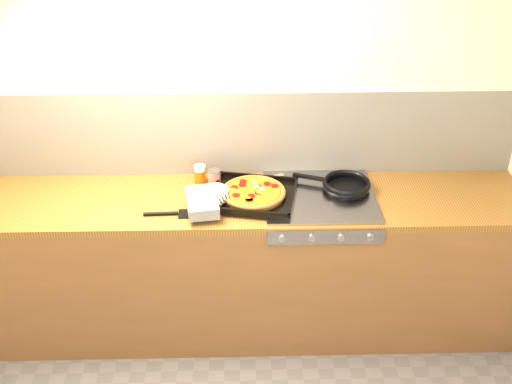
{
  "coord_description": "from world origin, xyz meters",
  "views": [
    {
      "loc": [
        0.03,
        -1.69,
        2.61
      ],
      "look_at": [
        0.1,
        1.08,
        0.95
      ],
      "focal_mm": 42.0,
      "sensor_mm": 36.0,
      "label": 1
    }
  ],
  "objects_px": {
    "frying_pan": "(345,185)",
    "juice_glass": "(200,174)",
    "tomato_can": "(214,178)",
    "pizza_on_tray": "(239,195)"
  },
  "relations": [
    {
      "from": "tomato_can",
      "to": "juice_glass",
      "type": "height_order",
      "value": "juice_glass"
    },
    {
      "from": "frying_pan",
      "to": "juice_glass",
      "type": "relative_size",
      "value": 4.24
    },
    {
      "from": "pizza_on_tray",
      "to": "juice_glass",
      "type": "bearing_deg",
      "value": 135.77
    },
    {
      "from": "tomato_can",
      "to": "juice_glass",
      "type": "xyz_separation_m",
      "value": [
        -0.08,
        0.04,
        0.01
      ]
    },
    {
      "from": "frying_pan",
      "to": "juice_glass",
      "type": "bearing_deg",
      "value": 172.31
    },
    {
      "from": "frying_pan",
      "to": "juice_glass",
      "type": "xyz_separation_m",
      "value": [
        -0.81,
        0.11,
        0.02
      ]
    },
    {
      "from": "frying_pan",
      "to": "tomato_can",
      "type": "relative_size",
      "value": 4.58
    },
    {
      "from": "juice_glass",
      "to": "pizza_on_tray",
      "type": "bearing_deg",
      "value": -44.23
    },
    {
      "from": "frying_pan",
      "to": "tomato_can",
      "type": "height_order",
      "value": "tomato_can"
    },
    {
      "from": "frying_pan",
      "to": "pizza_on_tray",
      "type": "bearing_deg",
      "value": -169.68
    }
  ]
}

